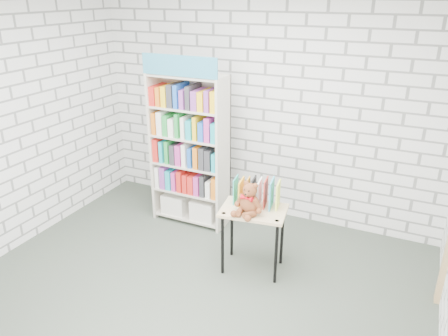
% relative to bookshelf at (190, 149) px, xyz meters
% --- Properties ---
extents(ground, '(4.50, 4.50, 0.00)m').
position_rel_bookshelf_xyz_m(ground, '(0.72, -1.36, -0.97)').
color(ground, '#3E473C').
rests_on(ground, ground).
extents(room_shell, '(4.52, 4.02, 2.81)m').
position_rel_bookshelf_xyz_m(room_shell, '(0.72, -1.36, 0.81)').
color(room_shell, silver).
rests_on(room_shell, ground).
extents(bookshelf, '(0.95, 0.37, 2.13)m').
position_rel_bookshelf_xyz_m(bookshelf, '(0.00, 0.00, 0.00)').
color(bookshelf, beige).
rests_on(bookshelf, ground).
extents(display_table, '(0.72, 0.55, 0.71)m').
position_rel_bookshelf_xyz_m(display_table, '(1.12, -0.67, -0.36)').
color(display_table, tan).
rests_on(display_table, ground).
extents(table_books, '(0.49, 0.27, 0.28)m').
position_rel_bookshelf_xyz_m(table_books, '(1.10, -0.57, -0.12)').
color(table_books, '#29B5AE').
rests_on(table_books, display_table).
extents(teddy_bear, '(0.31, 0.30, 0.34)m').
position_rel_bookshelf_xyz_m(teddy_bear, '(1.10, -0.78, -0.12)').
color(teddy_bear, maroon).
rests_on(teddy_bear, display_table).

